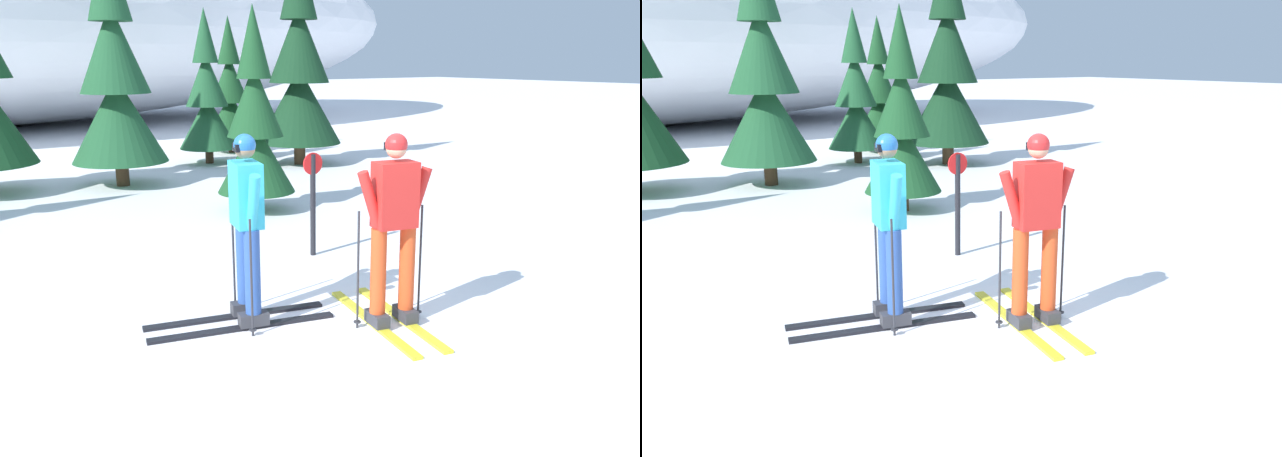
# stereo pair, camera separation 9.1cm
# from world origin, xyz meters

# --- Properties ---
(ground_plane) EXTENTS (120.00, 120.00, 0.00)m
(ground_plane) POSITION_xyz_m (0.00, 0.00, 0.00)
(ground_plane) COLOR white
(skier_red_jacket) EXTENTS (0.78, 1.78, 1.84)m
(skier_red_jacket) POSITION_xyz_m (0.31, 0.10, 0.96)
(skier_red_jacket) COLOR gold
(skier_red_jacket) RESTS_ON ground
(skier_cyan_jacket) EXTENTS (1.84, 0.81, 1.83)m
(skier_cyan_jacket) POSITION_xyz_m (-0.79, 0.94, 0.95)
(skier_cyan_jacket) COLOR black
(skier_cyan_jacket) RESTS_ON ground
(pine_tree_center_left) EXTENTS (1.87, 1.87, 4.84)m
(pine_tree_center_left) POSITION_xyz_m (0.48, 8.53, 2.02)
(pine_tree_center_left) COLOR #47301E
(pine_tree_center_left) RESTS_ON ground
(pine_tree_center) EXTENTS (1.28, 1.28, 3.32)m
(pine_tree_center) POSITION_xyz_m (1.60, 5.03, 1.39)
(pine_tree_center) COLOR #47301E
(pine_tree_center) RESTS_ON ground
(pine_tree_center_right) EXTENTS (1.40, 1.40, 3.63)m
(pine_tree_center_right) POSITION_xyz_m (3.16, 10.19, 1.52)
(pine_tree_center_right) COLOR #47301E
(pine_tree_center_right) RESTS_ON ground
(pine_tree_right) EXTENTS (1.37, 1.37, 3.56)m
(pine_tree_right) POSITION_xyz_m (4.45, 11.51, 1.49)
(pine_tree_right) COLOR #47301E
(pine_tree_right) RESTS_ON ground
(pine_tree_far_right) EXTENTS (1.97, 1.97, 5.11)m
(pine_tree_far_right) POSITION_xyz_m (4.89, 8.80, 2.14)
(pine_tree_far_right) COLOR #47301E
(pine_tree_far_right) RESTS_ON ground
(trail_marker_post) EXTENTS (0.28, 0.07, 1.34)m
(trail_marker_post) POSITION_xyz_m (0.97, 2.42, 0.77)
(trail_marker_post) COLOR black
(trail_marker_post) RESTS_ON ground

